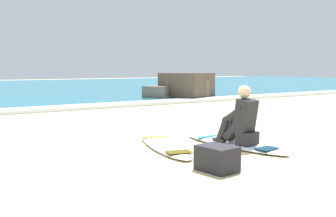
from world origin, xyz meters
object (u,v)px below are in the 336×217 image
(surfboard_main, at_px, (233,144))
(beach_bag, at_px, (217,158))
(surfer_seated, at_px, (241,121))
(surfboard_spare_near, at_px, (165,145))

(surfboard_main, height_order, beach_bag, beach_bag)
(surfer_seated, bearing_deg, surfboard_spare_near, 145.51)
(surfboard_main, relative_size, surfboard_spare_near, 1.00)
(surfboard_main, relative_size, surfer_seated, 2.33)
(beach_bag, bearing_deg, surfboard_spare_near, 81.58)
(surfer_seated, distance_m, beach_bag, 1.54)
(surfboard_main, xyz_separation_m, surfboard_spare_near, (-1.02, 0.52, 0.00))
(surfer_seated, height_order, beach_bag, surfer_seated)
(surfboard_spare_near, height_order, beach_bag, beach_bag)
(surfboard_spare_near, distance_m, beach_bag, 1.58)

